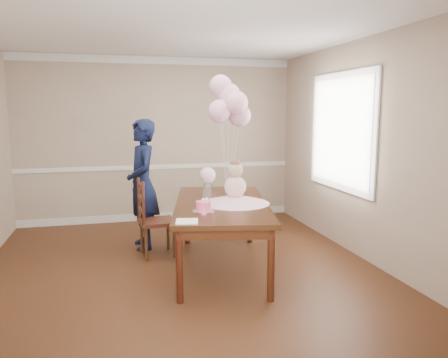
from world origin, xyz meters
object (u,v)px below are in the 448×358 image
birthday_cake (203,206)px  dining_table_top (221,204)px  dining_chair_seat (157,222)px  woman (143,184)px

birthday_cake → dining_table_top: bearing=54.6°
dining_chair_seat → birthday_cake: bearing=-74.9°
dining_table_top → birthday_cake: 0.52m
dining_table_top → dining_chair_seat: 0.97m
dining_chair_seat → woman: woman is taller
woman → dining_table_top: bearing=33.0°
birthday_cake → dining_chair_seat: birthday_cake is taller
dining_table_top → birthday_cake: bearing=-114.0°
birthday_cake → woman: size_ratio=0.09×
dining_table_top → woman: 1.31m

